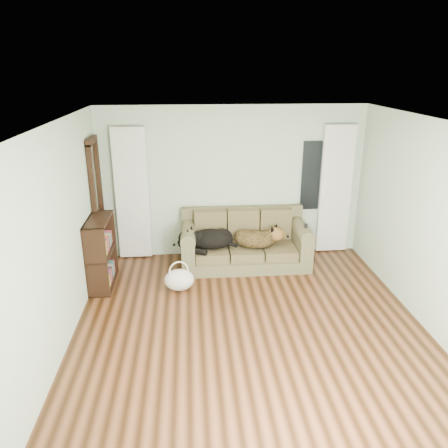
{
  "coord_description": "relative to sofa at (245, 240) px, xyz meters",
  "views": [
    {
      "loc": [
        -0.72,
        -4.74,
        3.19
      ],
      "look_at": [
        -0.21,
        1.6,
        0.88
      ],
      "focal_mm": 35.0,
      "sensor_mm": 36.0,
      "label": 1
    }
  ],
  "objects": [
    {
      "name": "dog_shepherd",
      "position": [
        0.18,
        -0.06,
        0.04
      ],
      "size": [
        0.81,
        0.7,
        0.3
      ],
      "primitive_type": "ellipsoid",
      "rotation": [
        0.0,
        0.0,
        2.77
      ],
      "color": "black",
      "rests_on": "sofa"
    },
    {
      "name": "window_pane",
      "position": [
        1.28,
        0.5,
        0.95
      ],
      "size": [
        0.5,
        0.03,
        1.2
      ],
      "primitive_type": "cube",
      "color": "black",
      "rests_on": "wall_back"
    },
    {
      "name": "wall_left",
      "position": [
        -2.42,
        -1.97,
        0.85
      ],
      "size": [
        0.04,
        5.0,
        2.6
      ],
      "primitive_type": "cube",
      "color": "#ABC6A4",
      "rests_on": "ground"
    },
    {
      "name": "wall_right",
      "position": [
        2.08,
        -1.97,
        0.85
      ],
      "size": [
        0.04,
        5.0,
        2.6
      ],
      "primitive_type": "cube",
      "color": "#ABC6A4",
      "rests_on": "ground"
    },
    {
      "name": "sofa",
      "position": [
        0.0,
        0.0,
        0.0
      ],
      "size": [
        2.11,
        0.91,
        0.86
      ],
      "primitive_type": "cube",
      "color": "brown",
      "rests_on": "floor"
    },
    {
      "name": "wall_back",
      "position": [
        -0.17,
        0.53,
        0.85
      ],
      "size": [
        4.5,
        0.04,
        2.6
      ],
      "primitive_type": "cube",
      "color": "#ABC6A4",
      "rests_on": "ground"
    },
    {
      "name": "bookshelf",
      "position": [
        -2.26,
        -0.55,
        0.05
      ],
      "size": [
        0.34,
        0.86,
        1.07
      ],
      "primitive_type": "cube",
      "rotation": [
        0.0,
        0.0,
        0.02
      ],
      "color": "black",
      "rests_on": "floor"
    },
    {
      "name": "dog_black_lab",
      "position": [
        -0.61,
        -0.06,
        0.03
      ],
      "size": [
        0.76,
        0.55,
        0.31
      ],
      "primitive_type": "ellipsoid",
      "rotation": [
        0.0,
        0.0,
        -0.05
      ],
      "color": "black",
      "rests_on": "sofa"
    },
    {
      "name": "floor",
      "position": [
        -0.17,
        -1.97,
        -0.45
      ],
      "size": [
        5.0,
        5.0,
        0.0
      ],
      "primitive_type": "plane",
      "color": "black",
      "rests_on": "ground"
    },
    {
      "name": "curtain_right",
      "position": [
        1.63,
        0.45,
        0.7
      ],
      "size": [
        0.55,
        0.08,
        2.25
      ],
      "primitive_type": "cube",
      "color": "white",
      "rests_on": "ground"
    },
    {
      "name": "curtain_left",
      "position": [
        -1.87,
        0.45,
        0.7
      ],
      "size": [
        0.55,
        0.08,
        2.25
      ],
      "primitive_type": "cube",
      "color": "white",
      "rests_on": "ground"
    },
    {
      "name": "tote_bag",
      "position": [
        -1.09,
        -0.81,
        -0.29
      ],
      "size": [
        0.45,
        0.35,
        0.33
      ],
      "primitive_type": "ellipsoid",
      "rotation": [
        0.0,
        0.0,
        -0.02
      ],
      "color": "silver",
      "rests_on": "floor"
    },
    {
      "name": "door_casing",
      "position": [
        -2.37,
        0.07,
        0.6
      ],
      "size": [
        0.07,
        0.6,
        2.1
      ],
      "primitive_type": "cube",
      "color": "black",
      "rests_on": "ground"
    },
    {
      "name": "tv_remote",
      "position": [
        0.97,
        -0.18,
        0.28
      ],
      "size": [
        0.09,
        0.17,
        0.02
      ],
      "primitive_type": "cube",
      "rotation": [
        0.0,
        0.0,
        -0.28
      ],
      "color": "black",
      "rests_on": "sofa"
    },
    {
      "name": "ceiling",
      "position": [
        -0.17,
        -1.97,
        2.15
      ],
      "size": [
        5.0,
        5.0,
        0.0
      ],
      "primitive_type": "plane",
      "color": "white",
      "rests_on": "ground"
    }
  ]
}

